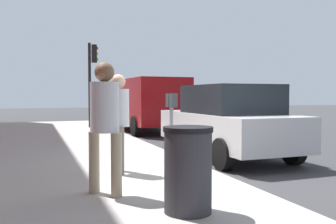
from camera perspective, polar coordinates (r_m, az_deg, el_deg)
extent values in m
plane|color=#38383A|center=(7.41, 5.63, -9.34)|extent=(80.00, 80.00, 0.00)
cube|color=#A8A59E|center=(6.71, -18.60, -10.07)|extent=(28.00, 6.00, 0.15)
cylinder|color=gray|center=(7.17, 0.53, -3.86)|extent=(0.07, 0.07, 1.15)
cube|color=#383D42|center=(7.03, 0.81, 1.77)|extent=(0.16, 0.11, 0.26)
cube|color=#383D42|center=(7.22, 0.26, 1.79)|extent=(0.16, 0.11, 0.26)
cube|color=#268C33|center=(7.05, 1.27, 1.94)|extent=(0.10, 0.01, 0.10)
cube|color=#268C33|center=(7.24, 0.70, 1.95)|extent=(0.10, 0.01, 0.10)
cylinder|color=#726656|center=(6.96, -7.69, -5.41)|extent=(0.15, 0.15, 0.83)
cylinder|color=#726656|center=(6.58, -7.29, -5.87)|extent=(0.15, 0.15, 0.83)
cylinder|color=silver|center=(6.70, -7.53, 0.66)|extent=(0.38, 0.38, 0.66)
sphere|color=beige|center=(6.70, -7.55, 4.58)|extent=(0.26, 0.26, 0.26)
cylinder|color=tan|center=(5.44, -11.12, -7.47)|extent=(0.15, 0.15, 0.87)
cylinder|color=tan|center=(5.18, -7.81, -7.94)|extent=(0.15, 0.15, 0.87)
cylinder|color=silver|center=(5.23, -9.57, 0.73)|extent=(0.40, 0.40, 0.69)
sphere|color=brown|center=(5.23, -9.61, 5.99)|extent=(0.27, 0.27, 0.27)
cube|color=silver|center=(9.37, 8.78, -2.46)|extent=(4.43, 1.91, 0.76)
cube|color=black|center=(9.16, 9.43, 1.93)|extent=(2.23, 1.73, 0.68)
cylinder|color=black|center=(10.33, 0.60, -4.09)|extent=(0.66, 0.23, 0.66)
cylinder|color=black|center=(11.08, 9.07, -3.67)|extent=(0.66, 0.23, 0.66)
cylinder|color=black|center=(7.76, 8.33, -6.34)|extent=(0.66, 0.23, 0.66)
cylinder|color=black|center=(8.73, 18.46, -5.45)|extent=(0.66, 0.23, 0.66)
cube|color=maroon|center=(15.82, -3.33, 1.67)|extent=(5.24, 2.11, 1.80)
cylinder|color=black|center=(17.24, -8.03, -1.27)|extent=(0.76, 0.24, 0.76)
cylinder|color=black|center=(17.76, -2.04, -1.13)|extent=(0.76, 0.24, 0.76)
cylinder|color=black|center=(13.97, -4.95, -2.15)|extent=(0.76, 0.24, 0.76)
cylinder|color=black|center=(14.61, 2.24, -1.93)|extent=(0.76, 0.24, 0.76)
cylinder|color=black|center=(16.46, -11.77, 3.99)|extent=(0.12, 0.12, 3.60)
cube|color=black|center=(16.58, -11.12, 8.66)|extent=(0.24, 0.20, 0.76)
sphere|color=red|center=(16.63, -10.74, 9.48)|extent=(0.14, 0.14, 0.14)
sphere|color=orange|center=(16.60, -10.74, 8.66)|extent=(0.14, 0.14, 0.14)
sphere|color=green|center=(16.57, -10.73, 7.83)|extent=(0.14, 0.14, 0.14)
cylinder|color=#2D2D33|center=(4.47, 3.04, -9.08)|extent=(0.56, 0.56, 0.95)
cylinder|color=black|center=(4.40, 3.05, -2.62)|extent=(0.59, 0.59, 0.06)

